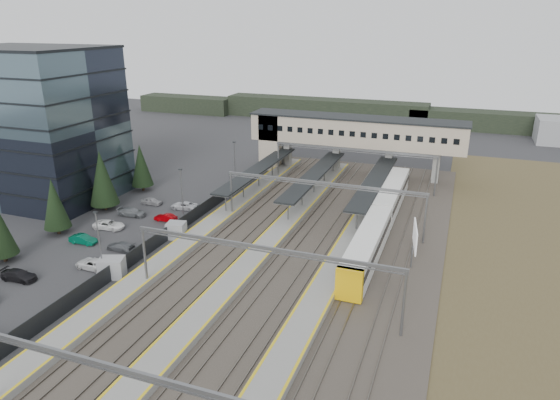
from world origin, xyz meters
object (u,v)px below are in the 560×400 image
at_px(office_building, 34,124).
at_px(relay_cabin_far, 176,230).
at_px(footbridge, 341,133).
at_px(relay_cabin_near, 112,268).
at_px(billboard, 415,237).
at_px(train, 381,219).

xyz_separation_m(office_building, relay_cabin_far, (30.20, -7.54, -11.08)).
relative_size(relay_cabin_far, footbridge, 0.07).
bearing_deg(footbridge, relay_cabin_far, -109.78).
relative_size(office_building, relay_cabin_near, 7.30).
height_order(relay_cabin_near, billboard, billboard).
bearing_deg(relay_cabin_far, train, 23.80).
xyz_separation_m(relay_cabin_near, relay_cabin_far, (1.17, 12.13, -0.05)).
relative_size(relay_cabin_near, footbridge, 0.08).
relative_size(relay_cabin_near, billboard, 0.60).
xyz_separation_m(footbridge, train, (12.30, -26.16, -5.86)).
bearing_deg(train, office_building, -176.08).
bearing_deg(relay_cabin_far, footbridge, 70.22).
relative_size(relay_cabin_far, train, 0.07).
bearing_deg(relay_cabin_far, billboard, 7.64).
xyz_separation_m(office_building, footbridge, (43.70, 30.00, -4.26)).
relative_size(relay_cabin_near, relay_cabin_far, 1.19).
bearing_deg(billboard, office_building, 176.85).
xyz_separation_m(relay_cabin_near, train, (26.97, 23.50, 0.91)).
bearing_deg(billboard, footbridge, 117.81).
height_order(relay_cabin_far, footbridge, footbridge).
distance_m(footbridge, train, 29.50).
distance_m(relay_cabin_near, train, 35.79).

